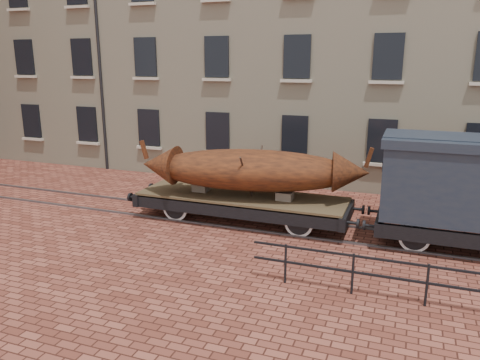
% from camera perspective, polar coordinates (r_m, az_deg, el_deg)
% --- Properties ---
extents(ground, '(90.00, 90.00, 0.00)m').
position_cam_1_polar(ground, '(15.97, -1.37, -4.87)').
color(ground, '#5A281D').
extents(warehouse_cream, '(40.00, 10.19, 14.00)m').
position_cam_1_polar(warehouse_cream, '(24.17, 14.93, 18.09)').
color(warehouse_cream, beige).
rests_on(warehouse_cream, ground).
extents(rail_track, '(30.00, 1.52, 0.06)m').
position_cam_1_polar(rail_track, '(15.96, -1.37, -4.77)').
color(rail_track, '#59595E').
rests_on(rail_track, ground).
extents(flatcar_wagon, '(7.84, 2.13, 1.18)m').
position_cam_1_polar(flatcar_wagon, '(15.58, 0.20, -2.51)').
color(flatcar_wagon, '#4C3A25').
rests_on(flatcar_wagon, ground).
extents(iron_boat, '(7.54, 3.20, 1.77)m').
position_cam_1_polar(iron_boat, '(15.19, 1.44, 1.26)').
color(iron_boat, maroon).
rests_on(iron_boat, flatcar_wagon).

